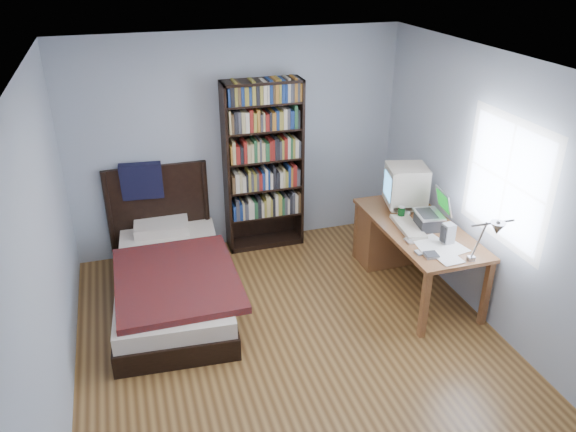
# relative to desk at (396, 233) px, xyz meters

# --- Properties ---
(room) EXTENTS (4.20, 4.24, 2.50)m
(room) POSITION_rel_desk_xyz_m (-1.48, -1.00, 0.84)
(room) COLOR brown
(room) RESTS_ON ground
(desk) EXTENTS (0.75, 1.63, 0.73)m
(desk) POSITION_rel_desk_xyz_m (0.00, 0.00, 0.00)
(desk) COLOR brown
(desk) RESTS_ON floor
(crt_monitor) EXTENTS (0.51, 0.47, 0.49)m
(crt_monitor) POSITION_rel_desk_xyz_m (0.04, -0.02, 0.59)
(crt_monitor) COLOR beige
(crt_monitor) RESTS_ON desk
(laptop) EXTENTS (0.35, 0.35, 0.39)m
(laptop) POSITION_rel_desk_xyz_m (0.07, -0.51, 0.42)
(laptop) COLOR #2D2D30
(laptop) RESTS_ON desk
(desk_lamp) EXTENTS (0.24, 0.53, 0.62)m
(desk_lamp) POSITION_rel_desk_xyz_m (-0.01, -1.57, 0.82)
(desk_lamp) COLOR #99999E
(desk_lamp) RESTS_ON desk
(keyboard) EXTENTS (0.25, 0.53, 0.05)m
(keyboard) POSITION_rel_desk_xyz_m (-0.13, -0.46, 0.33)
(keyboard) COLOR beige
(keyboard) RESTS_ON desk
(speaker) EXTENTS (0.11, 0.11, 0.20)m
(speaker) POSITION_rel_desk_xyz_m (0.08, -0.85, 0.41)
(speaker) COLOR gray
(speaker) RESTS_ON desk
(soda_can) EXTENTS (0.07, 0.07, 0.13)m
(soda_can) POSITION_rel_desk_xyz_m (-0.10, -0.25, 0.38)
(soda_can) COLOR #093407
(soda_can) RESTS_ON desk
(mouse) EXTENTS (0.07, 0.12, 0.04)m
(mouse) POSITION_rel_desk_xyz_m (0.01, -0.17, 0.33)
(mouse) COLOR silver
(mouse) RESTS_ON desk
(phone_silver) EXTENTS (0.06, 0.11, 0.02)m
(phone_silver) POSITION_rel_desk_xyz_m (-0.26, -0.73, 0.32)
(phone_silver) COLOR silver
(phone_silver) RESTS_ON desk
(phone_grey) EXTENTS (0.04, 0.08, 0.02)m
(phone_grey) POSITION_rel_desk_xyz_m (-0.28, -0.95, 0.32)
(phone_grey) COLOR gray
(phone_grey) RESTS_ON desk
(external_drive) EXTENTS (0.13, 0.13, 0.02)m
(external_drive) POSITION_rel_desk_xyz_m (-0.20, -1.03, 0.33)
(external_drive) COLOR gray
(external_drive) RESTS_ON desk
(bookshelf) EXTENTS (0.89, 0.30, 1.99)m
(bookshelf) POSITION_rel_desk_xyz_m (-1.25, 0.94, 0.58)
(bookshelf) COLOR black
(bookshelf) RESTS_ON floor
(bed) EXTENTS (1.24, 2.24, 1.16)m
(bed) POSITION_rel_desk_xyz_m (-2.46, 0.13, -0.17)
(bed) COLOR black
(bed) RESTS_ON floor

